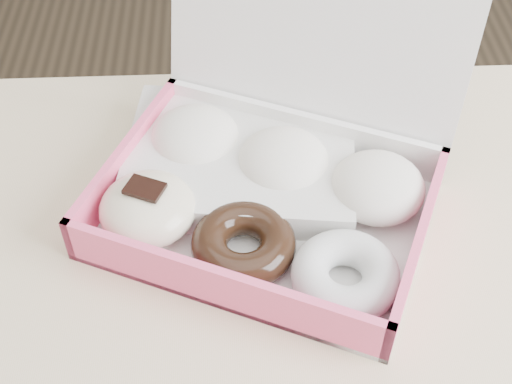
{
  "coord_description": "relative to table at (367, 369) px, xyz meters",
  "views": [
    {
      "loc": [
        -0.13,
        -0.36,
        1.33
      ],
      "look_at": [
        -0.11,
        0.15,
        0.78
      ],
      "focal_mm": 50.0,
      "sensor_mm": 36.0,
      "label": 1
    }
  ],
  "objects": [
    {
      "name": "table",
      "position": [
        0.0,
        0.0,
        0.0
      ],
      "size": [
        1.2,
        0.8,
        0.75
      ],
      "color": "beige",
      "rests_on": "ground"
    },
    {
      "name": "donut_box",
      "position": [
        -0.09,
        0.16,
        0.12
      ],
      "size": [
        0.43,
        0.4,
        0.24
      ],
      "rotation": [
        0.0,
        0.0,
        -0.42
      ],
      "color": "white",
      "rests_on": "table"
    },
    {
      "name": "newspapers",
      "position": [
        -0.12,
        0.21,
        0.1
      ],
      "size": [
        0.27,
        0.23,
        0.04
      ],
      "primitive_type": "cube",
      "rotation": [
        0.0,
        0.0,
        -0.12
      ],
      "color": "white",
      "rests_on": "table"
    }
  ]
}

